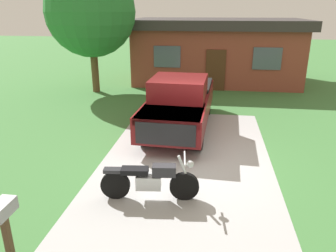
{
  "coord_description": "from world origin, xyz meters",
  "views": [
    {
      "loc": [
        0.65,
        -8.53,
        4.08
      ],
      "look_at": [
        -0.57,
        0.17,
        0.9
      ],
      "focal_mm": 34.95,
      "sensor_mm": 36.0,
      "label": 1
    }
  ],
  "objects_px": {
    "mailbox": "(4,218)",
    "shade_tree": "(91,12)",
    "motorcycle": "(150,180)",
    "pickup_truck": "(180,102)",
    "neighbor_house": "(216,50)"
  },
  "relations": [
    {
      "from": "pickup_truck",
      "to": "mailbox",
      "type": "height_order",
      "value": "pickup_truck"
    },
    {
      "from": "pickup_truck",
      "to": "mailbox",
      "type": "distance_m",
      "value": 7.5
    },
    {
      "from": "motorcycle",
      "to": "neighbor_house",
      "type": "relative_size",
      "value": 0.23
    },
    {
      "from": "pickup_truck",
      "to": "mailbox",
      "type": "xyz_separation_m",
      "value": [
        -2.03,
        -7.22,
        0.03
      ]
    },
    {
      "from": "motorcycle",
      "to": "pickup_truck",
      "type": "relative_size",
      "value": 0.39
    },
    {
      "from": "pickup_truck",
      "to": "shade_tree",
      "type": "height_order",
      "value": "shade_tree"
    },
    {
      "from": "pickup_truck",
      "to": "neighbor_house",
      "type": "height_order",
      "value": "neighbor_house"
    },
    {
      "from": "motorcycle",
      "to": "shade_tree",
      "type": "xyz_separation_m",
      "value": [
        -4.7,
        9.57,
        3.43
      ]
    },
    {
      "from": "shade_tree",
      "to": "motorcycle",
      "type": "bearing_deg",
      "value": -63.86
    },
    {
      "from": "motorcycle",
      "to": "pickup_truck",
      "type": "distance_m",
      "value": 4.85
    },
    {
      "from": "motorcycle",
      "to": "neighbor_house",
      "type": "height_order",
      "value": "neighbor_house"
    },
    {
      "from": "mailbox",
      "to": "pickup_truck",
      "type": "bearing_deg",
      "value": 74.27
    },
    {
      "from": "pickup_truck",
      "to": "mailbox",
      "type": "relative_size",
      "value": 4.53
    },
    {
      "from": "pickup_truck",
      "to": "neighbor_house",
      "type": "xyz_separation_m",
      "value": [
        1.21,
        8.36,
        0.84
      ]
    },
    {
      "from": "mailbox",
      "to": "shade_tree",
      "type": "distance_m",
      "value": 12.64
    }
  ]
}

